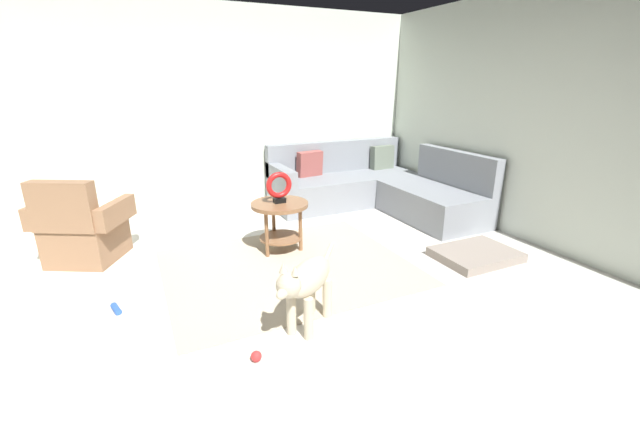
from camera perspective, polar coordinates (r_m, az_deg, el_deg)
name	(u,v)px	position (r m, az deg, el deg)	size (l,w,h in m)	color
ground_plane	(302,310)	(3.43, -2.61, -13.49)	(6.00, 6.00, 0.10)	silver
wall_back	(215,112)	(5.76, -14.52, 13.68)	(6.00, 0.12, 2.70)	silver
wall_right	(568,122)	(4.88, 31.59, 10.89)	(0.12, 6.00, 2.70)	silver
area_rug	(288,267)	(4.02, -4.52, -7.56)	(2.30, 1.90, 0.01)	#BCAD93
sectional_couch	(375,188)	(5.83, 7.75, 3.53)	(2.20, 2.25, 0.88)	gray
armchair	(82,231)	(4.68, -30.48, -2.15)	(0.99, 0.90, 0.88)	#936B4C
side_table	(280,214)	(4.28, -5.67, -0.04)	(0.60, 0.60, 0.54)	brown
torus_sculpture	(279,187)	(4.19, -5.80, 3.78)	(0.28, 0.08, 0.33)	black
dog_bed_mat	(476,254)	(4.49, 21.06, -5.41)	(0.80, 0.60, 0.09)	gray
dog	(307,282)	(2.94, -1.87, -9.62)	(0.69, 0.58, 0.63)	beige
dog_toy_ball	(256,356)	(2.84, -8.97, -19.25)	(0.07, 0.07, 0.07)	red
dog_toy_rope	(116,309)	(3.68, -26.79, -11.89)	(0.05, 0.05, 0.14)	blue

